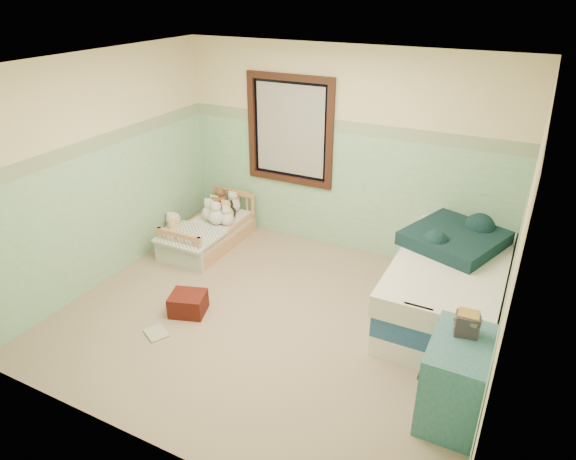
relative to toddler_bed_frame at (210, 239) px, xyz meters
The scene contains 33 objects.
floor 1.83m from the toddler_bed_frame, 34.98° to the right, with size 4.20×3.60×0.02m, color #7C6D58.
ceiling 3.04m from the toddler_bed_frame, 34.98° to the right, with size 4.20×3.60×0.02m, color white.
wall_back 2.04m from the toddler_bed_frame, 26.55° to the left, with size 4.20×0.04×2.50m, color beige.
wall_front 3.43m from the toddler_bed_frame, 62.23° to the right, with size 4.20×0.04×2.50m, color beige.
wall_left 1.68m from the toddler_bed_frame, 119.72° to the right, with size 0.04×3.60×2.50m, color beige.
wall_right 3.93m from the toddler_bed_frame, 16.26° to the right, with size 0.04×3.60×2.50m, color beige.
wainscot_mint 1.80m from the toddler_bed_frame, 26.09° to the left, with size 4.20×0.01×1.50m, color #75AA83.
border_strip 2.24m from the toddler_bed_frame, 26.09° to the left, with size 4.20×0.01×0.15m, color #417146.
window_frame 1.74m from the toddler_bed_frame, 41.56° to the left, with size 1.16×0.06×1.36m, color #32170E.
window_blinds 1.74m from the toddler_bed_frame, 41.96° to the left, with size 0.92×0.01×1.12m, color #BABAB5.
toddler_bed_frame is the anchor object (origin of this frame).
toddler_mattress 0.14m from the toddler_bed_frame, ahead, with size 0.59×1.23×0.12m, color silver.
patchwork_quilt 0.46m from the toddler_bed_frame, 90.00° to the right, with size 0.70×0.64×0.03m, color #6580B0.
plush_bed_brown 0.61m from the toddler_bed_frame, 106.70° to the left, with size 0.21×0.21×0.21m, color brown.
plush_bed_white 0.59m from the toddler_bed_frame, 84.29° to the left, with size 0.20×0.20×0.20m, color silver.
plush_bed_tan 0.42m from the toddler_bed_frame, 109.65° to the left, with size 0.20×0.20×0.20m, color tan.
plush_bed_dark 0.43m from the toddler_bed_frame, 65.10° to the left, with size 0.18×0.18×0.18m, color black.
plush_floor_cream 0.48m from the toddler_bed_frame, 160.69° to the right, with size 0.29×0.29×0.29m, color #F7E5C7.
plush_floor_tan 0.45m from the toddler_bed_frame, 144.85° to the right, with size 0.27×0.27×0.27m, color tan.
twin_bed_frame 3.06m from the toddler_bed_frame, ahead, with size 1.00×1.99×0.22m, color silver.
twin_boxspring 3.07m from the toddler_bed_frame, ahead, with size 1.00×1.99×0.22m, color navy.
twin_mattress 3.09m from the toddler_bed_frame, ahead, with size 1.04×2.03×0.22m, color silver.
teal_blanket 3.07m from the toddler_bed_frame, ahead, with size 0.85×0.90×0.14m, color black.
dresser 3.71m from the toddler_bed_frame, 24.49° to the right, with size 0.45×0.71×0.71m, color #285A6F.
book_stack 3.72m from the toddler_bed_frame, 22.80° to the right, with size 0.17×0.13×0.17m, color #402722.
red_pillow 1.51m from the toddler_bed_frame, 63.88° to the right, with size 0.35×0.31×0.22m, color maroon.
floor_book 1.90m from the toddler_bed_frame, 71.56° to the right, with size 0.24×0.18×0.02m, color #E9E04F.
extra_plush_0 0.32m from the toddler_bed_frame, 39.58° to the left, with size 0.21×0.21×0.21m, color silver.
extra_plush_1 0.37m from the toddler_bed_frame, 97.05° to the left, with size 0.20×0.20×0.20m, color brown.
extra_plush_2 0.37m from the toddler_bed_frame, 26.21° to the left, with size 0.18×0.18×0.18m, color silver.
extra_plush_3 0.38m from the toddler_bed_frame, 97.27° to the left, with size 0.15×0.15×0.15m, color tan.
extra_plush_4 0.39m from the toddler_bed_frame, 57.48° to the left, with size 0.20×0.20×0.20m, color tan.
extra_plush_5 0.34m from the toddler_bed_frame, 119.87° to the left, with size 0.21×0.21×0.21m, color silver.
Camera 1 is at (2.07, -3.74, 3.13)m, focal length 31.64 mm.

